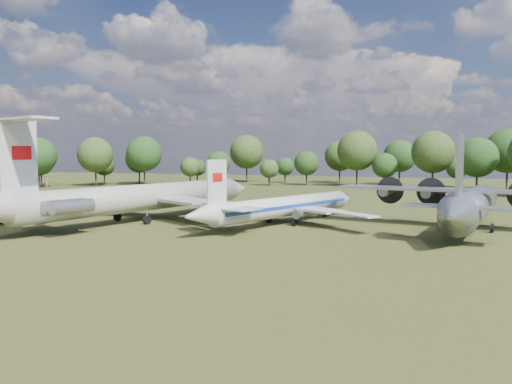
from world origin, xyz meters
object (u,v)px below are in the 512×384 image
(il62_airliner, at_px, (143,203))
(small_prop_west, at_px, (5,215))
(person_on_il62, at_px, (46,182))
(tu104_jet, at_px, (285,210))
(an12_transport, at_px, (472,210))

(il62_airliner, bearing_deg, small_prop_west, -135.24)
(person_on_il62, bearing_deg, tu104_jet, -121.13)
(an12_transport, relative_size, person_on_il62, 19.94)
(il62_airliner, distance_m, an12_transport, 44.31)
(small_prop_west, distance_m, person_on_il62, 14.27)
(il62_airliner, height_order, tu104_jet, il62_airliner)
(small_prop_west, bearing_deg, person_on_il62, -28.57)
(person_on_il62, bearing_deg, small_prop_west, -1.74)
(tu104_jet, distance_m, an12_transport, 23.92)
(il62_airliner, bearing_deg, person_on_il62, -90.00)
(small_prop_west, relative_size, person_on_il62, 8.57)
(tu104_jet, bearing_deg, il62_airliner, -147.05)
(il62_airliner, distance_m, person_on_il62, 15.28)
(person_on_il62, bearing_deg, il62_airliner, -84.34)
(il62_airliner, bearing_deg, tu104_jet, 27.43)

